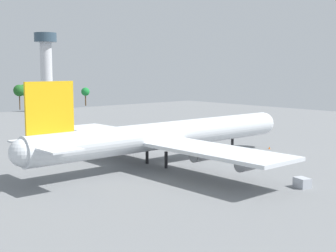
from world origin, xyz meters
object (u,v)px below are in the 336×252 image
object	(u,v)px
cargo_airplane	(166,136)
pushback_tractor	(50,138)
cargo_container_fore	(302,183)
safety_cone_nose	(269,148)
control_tower	(46,64)

from	to	relation	value
cargo_airplane	pushback_tractor	distance (m)	47.31
cargo_container_fore	safety_cone_nose	size ratio (longest dim) A/B	4.79
cargo_airplane	safety_cone_nose	world-z (taller)	cargo_airplane
pushback_tractor	control_tower	bearing A→B (deg)	63.24
cargo_airplane	control_tower	world-z (taller)	control_tower
cargo_container_fore	control_tower	size ratio (longest dim) A/B	0.09
pushback_tractor	safety_cone_nose	xyz separation A→B (m)	(37.69, -49.96, -0.80)
cargo_container_fore	pushback_tractor	bearing A→B (deg)	96.35
cargo_container_fore	control_tower	distance (m)	173.36
safety_cone_nose	control_tower	bearing A→B (deg)	86.98
cargo_airplane	safety_cone_nose	bearing A→B (deg)	-5.28
control_tower	safety_cone_nose	bearing A→B (deg)	-93.02
safety_cone_nose	pushback_tractor	bearing A→B (deg)	127.03
control_tower	pushback_tractor	bearing A→B (deg)	-116.76
safety_cone_nose	control_tower	distance (m)	141.30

